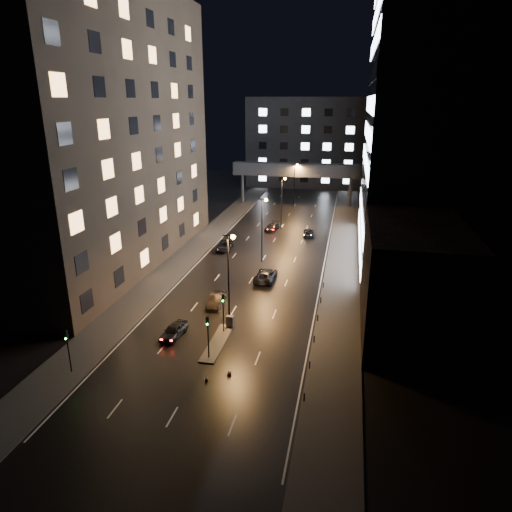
# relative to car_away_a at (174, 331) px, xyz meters

# --- Properties ---
(ground) EXTENTS (160.00, 160.00, 0.00)m
(ground) POSITION_rel_car_away_a_xyz_m (4.68, 37.54, -0.73)
(ground) COLOR black
(ground) RESTS_ON ground
(sidewalk_left) EXTENTS (5.00, 110.00, 0.15)m
(sidewalk_left) POSITION_rel_car_away_a_xyz_m (-7.82, 32.54, -0.65)
(sidewalk_left) COLOR #383533
(sidewalk_left) RESTS_ON ground
(sidewalk_right) EXTENTS (5.00, 110.00, 0.15)m
(sidewalk_right) POSITION_rel_car_away_a_xyz_m (17.18, 32.54, -0.65)
(sidewalk_right) COLOR #383533
(sidewalk_right) RESTS_ON ground
(building_left) EXTENTS (15.00, 48.00, 40.00)m
(building_left) POSITION_rel_car_away_a_xyz_m (-17.82, 21.54, 19.27)
(building_left) COLOR #2D2319
(building_left) RESTS_ON ground
(building_right_low) EXTENTS (10.00, 18.00, 12.00)m
(building_right_low) POSITION_rel_car_away_a_xyz_m (24.68, 6.54, 5.27)
(building_right_low) COLOR black
(building_right_low) RESTS_ON ground
(building_right_glass) EXTENTS (20.00, 36.00, 45.00)m
(building_right_glass) POSITION_rel_car_away_a_xyz_m (29.68, 33.54, 21.77)
(building_right_glass) COLOR black
(building_right_glass) RESTS_ON ground
(building_far) EXTENTS (34.00, 14.00, 25.00)m
(building_far) POSITION_rel_car_away_a_xyz_m (4.68, 95.54, 11.77)
(building_far) COLOR #333335
(building_far) RESTS_ON ground
(skybridge) EXTENTS (30.00, 3.00, 10.00)m
(skybridge) POSITION_rel_car_away_a_xyz_m (4.68, 67.54, 7.61)
(skybridge) COLOR #333335
(skybridge) RESTS_ON ground
(median_island) EXTENTS (1.60, 8.00, 0.15)m
(median_island) POSITION_rel_car_away_a_xyz_m (4.98, -0.46, -0.65)
(median_island) COLOR #383533
(median_island) RESTS_ON ground
(traffic_signal_near) EXTENTS (0.28, 0.34, 4.40)m
(traffic_signal_near) POSITION_rel_car_away_a_xyz_m (4.98, 2.03, 2.36)
(traffic_signal_near) COLOR black
(traffic_signal_near) RESTS_ON median_island
(traffic_signal_far) EXTENTS (0.28, 0.34, 4.40)m
(traffic_signal_far) POSITION_rel_car_away_a_xyz_m (4.98, -3.47, 2.36)
(traffic_signal_far) COLOR black
(traffic_signal_far) RESTS_ON median_island
(traffic_signal_corner) EXTENTS (0.28, 0.34, 4.40)m
(traffic_signal_corner) POSITION_rel_car_away_a_xyz_m (-6.82, -8.47, 2.21)
(traffic_signal_corner) COLOR black
(traffic_signal_corner) RESTS_ON ground
(bollard_row) EXTENTS (0.12, 25.12, 0.90)m
(bollard_row) POSITION_rel_car_away_a_xyz_m (14.88, 4.04, -0.28)
(bollard_row) COLOR black
(bollard_row) RESTS_ON ground
(streetlight_near) EXTENTS (1.45, 0.50, 10.15)m
(streetlight_near) POSITION_rel_car_away_a_xyz_m (4.84, 5.54, 5.77)
(streetlight_near) COLOR black
(streetlight_near) RESTS_ON ground
(streetlight_mid_a) EXTENTS (1.45, 0.50, 10.15)m
(streetlight_mid_a) POSITION_rel_car_away_a_xyz_m (4.84, 25.54, 5.77)
(streetlight_mid_a) COLOR black
(streetlight_mid_a) RESTS_ON ground
(streetlight_mid_b) EXTENTS (1.45, 0.50, 10.15)m
(streetlight_mid_b) POSITION_rel_car_away_a_xyz_m (4.84, 45.54, 5.77)
(streetlight_mid_b) COLOR black
(streetlight_mid_b) RESTS_ON ground
(streetlight_far) EXTENTS (1.45, 0.50, 10.15)m
(streetlight_far) POSITION_rel_car_away_a_xyz_m (4.84, 65.54, 5.77)
(streetlight_far) COLOR black
(streetlight_far) RESTS_ON ground
(car_away_a) EXTENTS (2.23, 4.45, 1.46)m
(car_away_a) POSITION_rel_car_away_a_xyz_m (0.00, 0.00, 0.00)
(car_away_a) COLOR black
(car_away_a) RESTS_ON ground
(car_away_b) EXTENTS (1.76, 4.64, 1.51)m
(car_away_b) POSITION_rel_car_away_a_xyz_m (2.26, 8.50, 0.03)
(car_away_b) COLOR black
(car_away_b) RESTS_ON ground
(car_away_c) EXTENTS (2.84, 5.43, 1.46)m
(car_away_c) POSITION_rel_car_away_a_xyz_m (-2.68, 30.06, 0.00)
(car_away_c) COLOR black
(car_away_c) RESTS_ON ground
(car_away_d) EXTENTS (2.57, 5.04, 1.40)m
(car_away_d) POSITION_rel_car_away_a_xyz_m (3.18, 43.85, -0.03)
(car_away_d) COLOR black
(car_away_d) RESTS_ON ground
(car_toward_a) EXTENTS (2.66, 5.63, 1.55)m
(car_toward_a) POSITION_rel_car_away_a_xyz_m (6.70, 17.88, 0.05)
(car_toward_a) COLOR black
(car_toward_a) RESTS_ON ground
(car_toward_b) EXTENTS (2.23, 4.73, 1.33)m
(car_toward_b) POSITION_rel_car_away_a_xyz_m (10.50, 41.63, -0.06)
(car_toward_b) COLOR black
(car_toward_b) RESTS_ON ground
(utility_cabinet) EXTENTS (0.80, 0.57, 1.25)m
(utility_cabinet) POSITION_rel_car_away_a_xyz_m (5.38, 3.24, 0.05)
(utility_cabinet) COLOR #454547
(utility_cabinet) RESTS_ON median_island
(cone_a) EXTENTS (0.42, 0.42, 0.53)m
(cone_a) POSITION_rel_car_away_a_xyz_m (5.91, -7.20, -0.46)
(cone_a) COLOR #E1470B
(cone_a) RESTS_ON ground
(cone_b) EXTENTS (0.48, 0.48, 0.54)m
(cone_b) POSITION_rel_car_away_a_xyz_m (7.68, -5.86, -0.46)
(cone_b) COLOR #F75C0D
(cone_b) RESTS_ON ground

